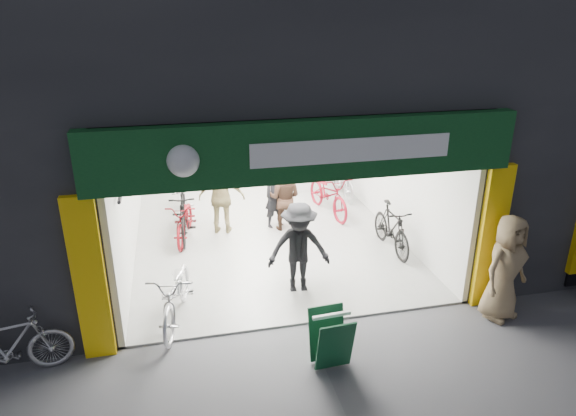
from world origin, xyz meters
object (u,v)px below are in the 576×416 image
object	(u,v)px
bike_right_front	(391,228)
pedestrian_near	(505,268)
sandwich_board	(331,338)
bike_left_front	(177,293)
parked_bike	(9,347)

from	to	relation	value
bike_right_front	pedestrian_near	xyz separation A→B (m)	(0.80, -2.75, 0.40)
sandwich_board	bike_left_front	bearing A→B (deg)	138.81
bike_right_front	parked_bike	bearing A→B (deg)	-160.22
pedestrian_near	sandwich_board	bearing A→B (deg)	170.27
bike_left_front	sandwich_board	xyz separation A→B (m)	(2.16, -1.66, -0.06)
bike_left_front	sandwich_board	distance (m)	2.73
pedestrian_near	bike_right_front	bearing A→B (deg)	85.97
bike_right_front	sandwich_board	xyz separation A→B (m)	(-2.40, -3.35, -0.06)
parked_bike	pedestrian_near	world-z (taller)	pedestrian_near
bike_right_front	pedestrian_near	bearing A→B (deg)	-74.51
bike_left_front	bike_right_front	distance (m)	4.86
bike_left_front	pedestrian_near	xyz separation A→B (m)	(5.36, -1.07, 0.40)
bike_left_front	bike_right_front	bearing A→B (deg)	32.01
bike_right_front	parked_bike	size ratio (longest dim) A/B	1.05
pedestrian_near	sandwich_board	distance (m)	3.29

